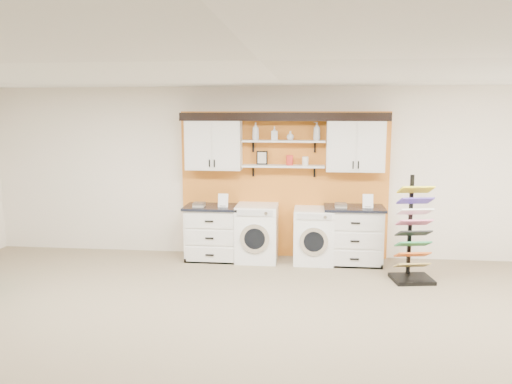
# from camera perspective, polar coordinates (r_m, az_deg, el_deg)

# --- Properties ---
(floor) EXTENTS (10.00, 10.00, 0.00)m
(floor) POSITION_cam_1_polar(r_m,az_deg,el_deg) (4.83, 0.37, -20.42)
(floor) COLOR gray
(floor) RESTS_ON ground
(ceiling) EXTENTS (10.00, 10.00, 0.00)m
(ceiling) POSITION_cam_1_polar(r_m,az_deg,el_deg) (4.23, 0.41, 14.82)
(ceiling) COLOR white
(ceiling) RESTS_ON wall_back
(wall_back) EXTENTS (10.00, 0.00, 10.00)m
(wall_back) POSITION_cam_1_polar(r_m,az_deg,el_deg) (8.25, 3.21, 2.23)
(wall_back) COLOR #EFE2CE
(wall_back) RESTS_ON floor
(accent_panel) EXTENTS (3.40, 0.07, 2.40)m
(accent_panel) POSITION_cam_1_polar(r_m,az_deg,el_deg) (8.24, 3.18, 0.82)
(accent_panel) COLOR orange
(accent_panel) RESTS_ON wall_back
(upper_cabinet_left) EXTENTS (0.90, 0.35, 0.84)m
(upper_cabinet_left) POSITION_cam_1_polar(r_m,az_deg,el_deg) (8.14, -4.84, 5.51)
(upper_cabinet_left) COLOR white
(upper_cabinet_left) RESTS_ON wall_back
(upper_cabinet_right) EXTENTS (0.90, 0.35, 0.84)m
(upper_cabinet_right) POSITION_cam_1_polar(r_m,az_deg,el_deg) (8.02, 11.28, 5.32)
(upper_cabinet_right) COLOR white
(upper_cabinet_right) RESTS_ON wall_back
(shelf_lower) EXTENTS (1.32, 0.28, 0.03)m
(shelf_lower) POSITION_cam_1_polar(r_m,az_deg,el_deg) (8.04, 3.14, 2.98)
(shelf_lower) COLOR white
(shelf_lower) RESTS_ON wall_back
(shelf_upper) EXTENTS (1.32, 0.28, 0.03)m
(shelf_upper) POSITION_cam_1_polar(r_m,az_deg,el_deg) (8.01, 3.17, 5.83)
(shelf_upper) COLOR white
(shelf_upper) RESTS_ON wall_back
(crown_molding) EXTENTS (3.30, 0.41, 0.13)m
(crown_molding) POSITION_cam_1_polar(r_m,az_deg,el_deg) (8.01, 3.20, 8.68)
(crown_molding) COLOR black
(crown_molding) RESTS_ON wall_back
(picture_frame) EXTENTS (0.18, 0.02, 0.22)m
(picture_frame) POSITION_cam_1_polar(r_m,az_deg,el_deg) (8.10, 0.69, 3.93)
(picture_frame) COLOR black
(picture_frame) RESTS_ON shelf_lower
(canister_red) EXTENTS (0.11, 0.11, 0.16)m
(canister_red) POSITION_cam_1_polar(r_m,az_deg,el_deg) (8.03, 3.86, 3.65)
(canister_red) COLOR red
(canister_red) RESTS_ON shelf_lower
(canister_cream) EXTENTS (0.10, 0.10, 0.14)m
(canister_cream) POSITION_cam_1_polar(r_m,az_deg,el_deg) (8.02, 5.65, 3.55)
(canister_cream) COLOR silver
(canister_cream) RESTS_ON shelf_lower
(base_cabinet_left) EXTENTS (0.90, 0.66, 0.89)m
(base_cabinet_left) POSITION_cam_1_polar(r_m,az_deg,el_deg) (8.21, -4.91, -4.61)
(base_cabinet_left) COLOR white
(base_cabinet_left) RESTS_ON floor
(base_cabinet_right) EXTENTS (0.94, 0.66, 0.92)m
(base_cabinet_right) POSITION_cam_1_polar(r_m,az_deg,el_deg) (8.09, 11.07, -4.85)
(base_cabinet_right) COLOR white
(base_cabinet_right) RESTS_ON floor
(washer) EXTENTS (0.66, 0.71, 0.92)m
(washer) POSITION_cam_1_polar(r_m,az_deg,el_deg) (8.10, 0.11, -4.67)
(washer) COLOR white
(washer) RESTS_ON floor
(dryer) EXTENTS (0.63, 0.71, 0.87)m
(dryer) POSITION_cam_1_polar(r_m,az_deg,el_deg) (8.06, 6.61, -4.95)
(dryer) COLOR white
(dryer) RESTS_ON floor
(sample_rack) EXTENTS (0.62, 0.54, 1.51)m
(sample_rack) POSITION_cam_1_polar(r_m,az_deg,el_deg) (7.46, 17.47, -6.00)
(sample_rack) COLOR black
(sample_rack) RESTS_ON floor
(soap_bottle_a) EXTENTS (0.14, 0.14, 0.28)m
(soap_bottle_a) POSITION_cam_1_polar(r_m,az_deg,el_deg) (8.04, -0.05, 6.96)
(soap_bottle_a) COLOR silver
(soap_bottle_a) RESTS_ON shelf_upper
(soap_bottle_b) EXTENTS (0.11, 0.11, 0.22)m
(soap_bottle_b) POSITION_cam_1_polar(r_m,az_deg,el_deg) (8.01, 2.11, 6.72)
(soap_bottle_b) COLOR silver
(soap_bottle_b) RESTS_ON shelf_upper
(soap_bottle_c) EXTENTS (0.15, 0.15, 0.15)m
(soap_bottle_c) POSITION_cam_1_polar(r_m,az_deg,el_deg) (8.00, 3.94, 6.45)
(soap_bottle_c) COLOR silver
(soap_bottle_c) RESTS_ON shelf_upper
(soap_bottle_d) EXTENTS (0.15, 0.15, 0.29)m
(soap_bottle_d) POSITION_cam_1_polar(r_m,az_deg,el_deg) (7.99, 6.96, 6.92)
(soap_bottle_d) COLOR silver
(soap_bottle_d) RESTS_ON shelf_upper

